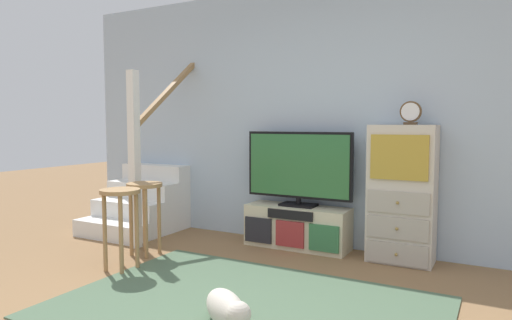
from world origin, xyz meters
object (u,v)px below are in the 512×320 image
Objects in this scene: desk_clock at (411,113)px; media_console at (297,227)px; dog at (227,309)px; side_cabinet at (402,194)px; bar_stool_near at (120,210)px; bar_stool_far at (145,201)px; television at (299,167)px.

media_console is at bearing 179.75° from desk_clock.
side_cabinet is at bearing 70.47° from dog.
side_cabinet reaches higher than bar_stool_near.
bar_stool_far is at bearing -156.93° from side_cabinet.
television is (-0.00, 0.02, 0.62)m from media_console.
desk_clock reaches higher than dog.
bar_stool_near reaches higher than dog.
bar_stool_near is (-2.08, -1.40, -0.10)m from side_cabinet.
bar_stool_near is (-2.14, -1.39, -0.84)m from desk_clock.
desk_clock is 0.30× the size of bar_stool_far.
bar_stool_near is (-1.05, -1.39, 0.31)m from media_console.
dog is (-0.68, -1.91, -0.51)m from side_cabinet.
television reaches higher than media_console.
desk_clock reaches higher than television.
television is 1.61× the size of bar_stool_far.
bar_stool_near is 1.01× the size of bar_stool_far.
bar_stool_far is (-2.22, -0.95, -0.11)m from side_cabinet.
bar_stool_near is at bearing -126.95° from media_console.
media_console is at bearing -90.00° from television.
bar_stool_near is 1.54m from dog.
media_console is at bearing 53.05° from bar_stool_near.
desk_clock reaches higher than bar_stool_near.
television is 1.79m from bar_stool_near.
media_console is 0.62m from television.
side_cabinet is 2.61× the size of dog.
desk_clock is 2.39m from dog.
bar_stool_near is 1.47× the size of dog.
side_cabinet is at bearing -0.76° from television.
desk_clock is at bearing -13.74° from side_cabinet.
bar_stool_near is at bearing -145.91° from side_cabinet.
desk_clock is at bearing 33.04° from bar_stool_near.
desk_clock is 0.30× the size of bar_stool_near.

